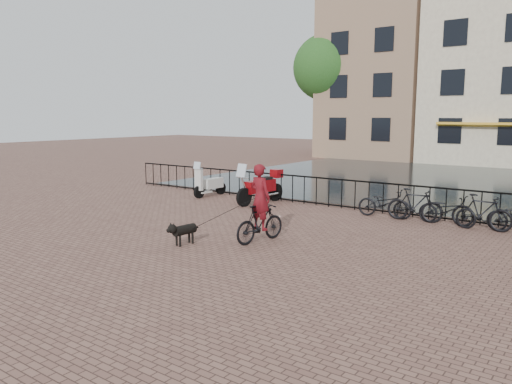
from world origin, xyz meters
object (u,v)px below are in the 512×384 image
Objects in this scene: motorcycle at (260,183)px; dog at (185,233)px; cyclist at (260,208)px; scooter at (210,178)px.

dog is at bearing -64.36° from motorcycle.
motorcycle is at bearing 113.99° from dog.
cyclist reaches higher than scooter.
cyclist is 1.05× the size of motorcycle.
dog is 0.58× the size of scooter.
cyclist reaches higher than dog.
motorcycle is at bearing -45.01° from cyclist.
cyclist is 5.54m from motorcycle.
scooter is at bearing -176.02° from motorcycle.
scooter reaches higher than dog.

